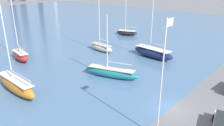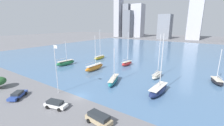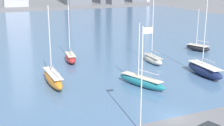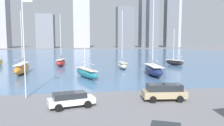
% 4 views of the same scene
% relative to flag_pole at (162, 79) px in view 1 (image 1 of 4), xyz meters
% --- Properties ---
extents(ground_plane, '(500.00, 500.00, 0.00)m').
position_rel_flag_pole_xyz_m(ground_plane, '(5.88, 1.53, -6.75)').
color(ground_plane, slate).
extents(flag_pole, '(1.24, 0.14, 12.50)m').
position_rel_flag_pole_xyz_m(flag_pole, '(0.00, 0.00, 0.00)').
color(flag_pole, silver).
rests_on(flag_pole, ground_plane).
extents(sailboat_teal, '(4.96, 9.85, 10.54)m').
position_rel_flag_pole_xyz_m(sailboat_teal, '(7.94, 13.70, -5.83)').
color(sailboat_teal, '#1E757F').
rests_on(sailboat_teal, harbor_water).
extents(sailboat_red, '(2.94, 6.78, 14.02)m').
position_rel_flag_pole_xyz_m(sailboat_red, '(1.75, 33.32, -5.69)').
color(sailboat_red, '#B72828').
rests_on(sailboat_red, harbor_water).
extents(sailboat_orange, '(1.92, 10.01, 13.27)m').
position_rel_flag_pole_xyz_m(sailboat_orange, '(-5.31, 20.40, -5.56)').
color(sailboat_orange, orange).
rests_on(sailboat_orange, harbor_water).
extents(sailboat_black, '(4.54, 6.81, 10.28)m').
position_rel_flag_pole_xyz_m(sailboat_black, '(33.73, 30.76, -5.93)').
color(sailboat_black, black).
rests_on(sailboat_black, harbor_water).
extents(sailboat_cream, '(2.28, 7.05, 14.33)m').
position_rel_flag_pole_xyz_m(sailboat_cream, '(17.38, 25.42, -5.79)').
color(sailboat_cream, beige).
rests_on(sailboat_cream, harbor_water).
extents(sailboat_navy, '(3.28, 9.85, 15.07)m').
position_rel_flag_pole_xyz_m(sailboat_navy, '(21.40, 13.99, -5.62)').
color(sailboat_navy, '#19234C').
rests_on(sailboat_navy, harbor_water).
extents(parked_wagon_white, '(5.17, 3.06, 1.62)m').
position_rel_flag_pole_xyz_m(parked_wagon_white, '(5.56, -4.77, -5.85)').
color(parked_wagon_white, white).
rests_on(parked_wagon_white, ground_plane).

